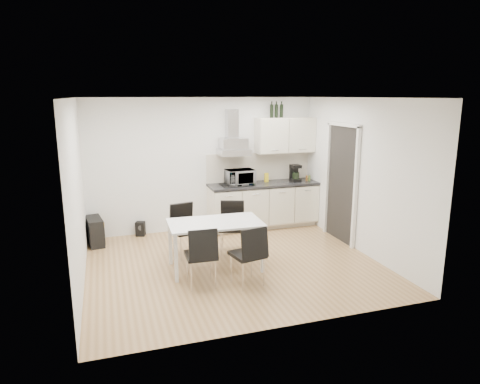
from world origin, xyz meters
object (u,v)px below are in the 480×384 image
object	(u,v)px
chair_near_left	(201,256)
chair_near_right	(247,255)
dining_table	(215,227)
chair_far_left	(186,231)
guitar_amp	(95,231)
chair_far_right	(232,228)
floor_speaker	(140,229)
kitchenette	(265,187)

from	to	relation	value
chair_near_left	chair_near_right	xyz separation A→B (m)	(0.63, -0.17, 0.00)
dining_table	chair_far_left	world-z (taller)	chair_far_left
chair_far_left	guitar_amp	world-z (taller)	chair_far_left
dining_table	chair_near_left	world-z (taller)	chair_near_left
chair_far_right	chair_near_right	distance (m)	1.26
dining_table	floor_speaker	bearing A→B (deg)	118.31
chair_far_right	chair_near_right	world-z (taller)	same
chair_near_right	floor_speaker	distance (m)	2.97
dining_table	floor_speaker	size ratio (longest dim) A/B	5.23
chair_near_right	floor_speaker	xyz separation A→B (m)	(-1.25, 2.68, -0.30)
kitchenette	dining_table	bearing A→B (deg)	-129.79
guitar_amp	floor_speaker	bearing A→B (deg)	8.11
floor_speaker	chair_near_left	bearing A→B (deg)	-56.27
chair_far_left	chair_far_right	size ratio (longest dim) A/B	1.00
kitchenette	chair_near_right	world-z (taller)	kitchenette
dining_table	chair_far_right	world-z (taller)	chair_far_right
chair_near_left	floor_speaker	bearing A→B (deg)	105.95
dining_table	guitar_amp	xyz separation A→B (m)	(-1.79, 1.72, -0.42)
chair_far_left	floor_speaker	distance (m)	1.51
dining_table	floor_speaker	distance (m)	2.26
chair_far_left	chair_far_right	xyz separation A→B (m)	(0.76, -0.09, 0.00)
kitchenette	chair_far_right	bearing A→B (deg)	-130.49
dining_table	chair_far_left	distance (m)	0.75
dining_table	chair_far_left	xyz separation A→B (m)	(-0.33, 0.64, -0.23)
kitchenette	floor_speaker	size ratio (longest dim) A/B	9.18
chair_far_left	guitar_amp	bearing A→B (deg)	-48.27
dining_table	kitchenette	bearing A→B (deg)	52.21
chair_near_right	chair_near_left	bearing A→B (deg)	153.09
kitchenette	guitar_amp	world-z (taller)	kitchenette
kitchenette	floor_speaker	bearing A→B (deg)	176.18
chair_far_right	chair_near_right	xyz separation A→B (m)	(-0.15, -1.26, 0.00)
floor_speaker	dining_table	bearing A→B (deg)	-43.99
floor_speaker	chair_near_right	bearing A→B (deg)	-45.19
kitchenette	floor_speaker	distance (m)	2.58
chair_near_left	chair_near_right	world-z (taller)	same
guitar_amp	chair_near_right	bearing A→B (deg)	-58.33
kitchenette	chair_near_left	xyz separation A→B (m)	(-1.85, -2.34, -0.39)
chair_near_right	guitar_amp	size ratio (longest dim) A/B	1.41
chair_far_left	floor_speaker	world-z (taller)	chair_far_left
dining_table	chair_near_left	size ratio (longest dim) A/B	1.63
kitchenette	chair_far_left	world-z (taller)	kitchenette
kitchenette	chair_near_right	xyz separation A→B (m)	(-1.22, -2.51, -0.39)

